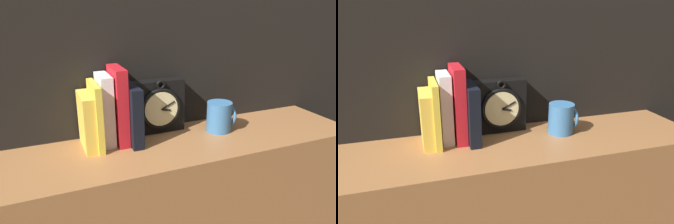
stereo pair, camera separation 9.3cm
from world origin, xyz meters
TOP-DOWN VIEW (x-y plane):
  - clock at (0.01, 0.12)m, footprint 0.18×0.07m
  - book_slot0_yellow at (-0.23, 0.08)m, footprint 0.03×0.14m
  - book_slot1_yellow at (-0.21, 0.07)m, footprint 0.02×0.14m
  - book_slot2_white at (-0.17, 0.09)m, footprint 0.04×0.11m
  - book_slot3_red at (-0.13, 0.08)m, footprint 0.03×0.13m
  - book_slot4_black at (-0.10, 0.07)m, footprint 0.03×0.15m
  - mug at (0.21, 0.04)m, footprint 0.09×0.09m

SIDE VIEW (x-z plane):
  - mug at x=0.21m, z-range 0.77..0.87m
  - book_slot0_yellow at x=-0.23m, z-range 0.77..0.94m
  - clock at x=0.01m, z-range 0.77..0.95m
  - book_slot4_black at x=-0.10m, z-range 0.77..0.96m
  - book_slot1_yellow at x=-0.21m, z-range 0.77..0.97m
  - book_slot2_white at x=-0.17m, z-range 0.77..0.99m
  - book_slot3_red at x=-0.13m, z-range 0.77..1.01m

